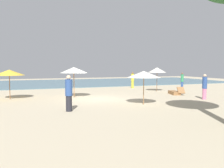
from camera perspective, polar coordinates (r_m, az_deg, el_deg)
ground_plane at (r=17.15m, az=-3.46°, el=-3.68°), size 60.00×60.00×0.00m
ocean_water at (r=33.71m, az=-11.69°, el=0.28°), size 48.00×16.00×0.06m
umbrella_0 at (r=22.46m, az=10.97°, el=3.38°), size 1.72×1.72×2.28m
umbrella_1 at (r=14.65m, az=7.79°, el=2.37°), size 2.09×2.09×2.11m
umbrella_2 at (r=18.37m, az=-23.85°, el=2.58°), size 2.14×2.14×2.15m
umbrella_3 at (r=18.07m, az=-9.33°, el=3.38°), size 2.09×2.09×2.33m
lounger_1 at (r=20.53m, az=15.12°, el=-2.01°), size 1.00×1.79×0.68m
person_0 at (r=25.49m, az=5.05°, el=1.01°), size 0.34×0.34×1.77m
person_2 at (r=26.07m, az=16.78°, el=0.85°), size 0.41×0.41×1.71m
person_4 at (r=18.09m, az=21.71°, el=-0.59°), size 0.47×0.47×1.84m
person_5 at (r=12.60m, az=-10.53°, el=-2.22°), size 0.48×0.48×1.94m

